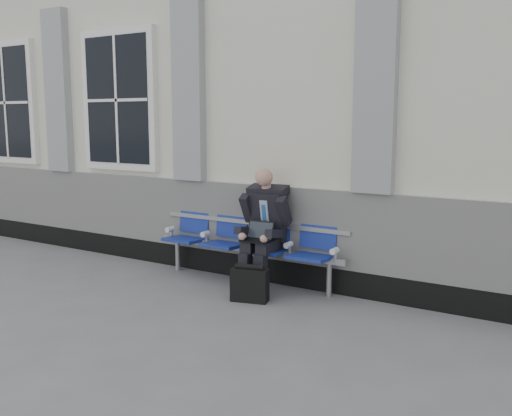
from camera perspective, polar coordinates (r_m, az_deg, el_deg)
The scene contains 5 objects.
ground at distance 7.92m, azimuth -22.26°, elevation -6.35°, with size 70.00×70.00×0.00m, color slate.
station_building at distance 10.09m, azimuth -6.77°, elevation 10.16°, with size 14.40×4.40×4.49m.
bench at distance 6.98m, azimuth -0.79°, elevation -3.01°, with size 2.60×0.47×0.91m.
businessman at distance 6.67m, azimuth 0.82°, elevation -1.65°, with size 0.59×0.79×1.43m.
briefcase at distance 6.33m, azimuth -0.64°, elevation -7.63°, with size 0.44×0.27×0.42m.
Camera 1 is at (6.25, -4.43, 2.00)m, focal length 40.00 mm.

